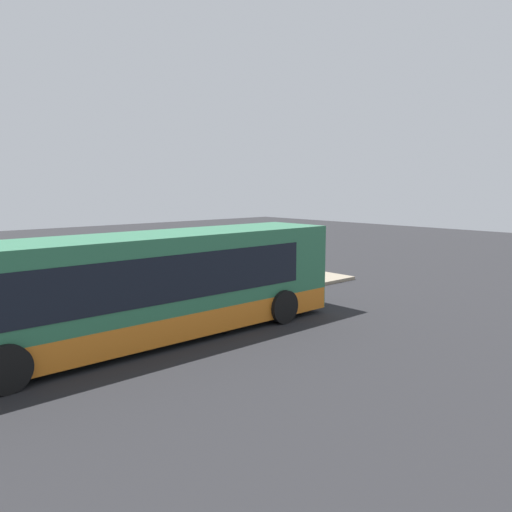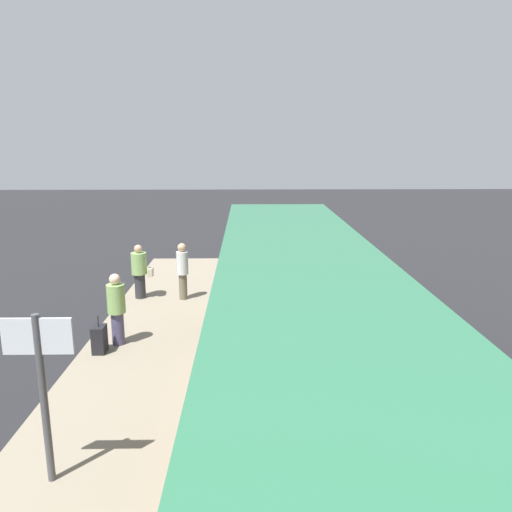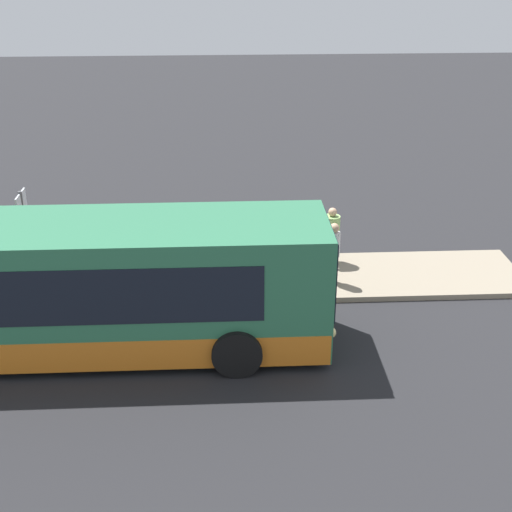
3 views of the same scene
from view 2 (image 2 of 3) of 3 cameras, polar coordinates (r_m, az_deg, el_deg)
The scene contains 8 objects.
ground at distance 10.07m, azimuth 2.65°, elevation -14.21°, with size 80.00×80.00×0.00m, color #232326.
platform at distance 10.29m, azimuth -14.34°, elevation -13.57°, with size 20.00×2.66×0.15m.
bus_lead at distance 7.68m, azimuth 5.22°, elevation -11.08°, with size 12.59×2.75×2.96m.
passenger_boarding at distance 14.76m, azimuth -13.14°, elevation -1.59°, with size 0.44×0.61×1.58m.
passenger_waiting at distance 11.52m, azimuth -15.65°, elevation -5.63°, with size 0.54×0.54×1.64m.
passenger_with_bags at distance 14.39m, azimuth -8.40°, elevation -1.45°, with size 0.43×0.43×1.65m.
suitcase at distance 11.39m, azimuth -17.46°, elevation -9.06°, with size 0.38×0.26×0.84m.
sign_post at distance 7.11m, azimuth -23.34°, elevation -12.25°, with size 0.10×0.89×2.36m.
Camera 2 is at (-8.94, 0.61, 4.60)m, focal length 35.00 mm.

